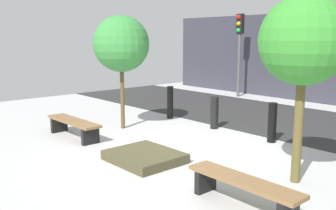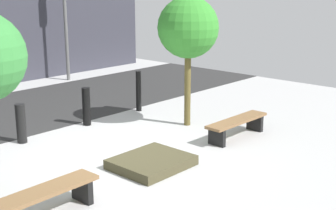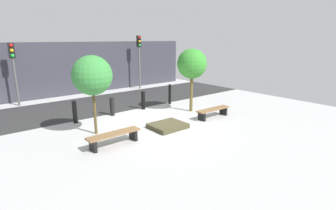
# 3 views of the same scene
# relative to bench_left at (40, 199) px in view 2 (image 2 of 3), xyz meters

# --- Properties ---
(ground_plane) EXTENTS (18.00, 18.00, 0.00)m
(ground_plane) POSITION_rel_bench_left_xyz_m (2.52, 1.02, -0.32)
(ground_plane) COLOR #ACACAC
(road_strip) EXTENTS (18.00, 4.32, 0.01)m
(road_strip) POSITION_rel_bench_left_xyz_m (2.52, 5.65, -0.31)
(road_strip) COLOR #2B2B2B
(road_strip) RESTS_ON ground
(bench_left) EXTENTS (1.89, 0.45, 0.44)m
(bench_left) POSITION_rel_bench_left_xyz_m (0.00, 0.00, 0.00)
(bench_left) COLOR black
(bench_left) RESTS_ON ground
(bench_right) EXTENTS (1.82, 0.43, 0.43)m
(bench_right) POSITION_rel_bench_left_xyz_m (5.03, 0.00, -0.01)
(bench_right) COLOR black
(bench_right) RESTS_ON ground
(planter_bed) EXTENTS (1.36, 1.16, 0.18)m
(planter_bed) POSITION_rel_bench_left_xyz_m (2.52, 0.20, -0.23)
(planter_bed) COLOR #443F28
(planter_bed) RESTS_ON ground
(tree_behind_right_bench) EXTENTS (1.43, 1.43, 3.06)m
(tree_behind_right_bench) POSITION_rel_bench_left_xyz_m (5.03, 1.44, 2.01)
(tree_behind_right_bench) COLOR brown
(tree_behind_right_bench) RESTS_ON ground
(bollard_left) EXTENTS (0.21, 0.21, 0.85)m
(bollard_left) POSITION_rel_bench_left_xyz_m (1.64, 3.24, 0.11)
(bollard_left) COLOR black
(bollard_left) RESTS_ON ground
(bollard_center) EXTENTS (0.20, 0.20, 0.93)m
(bollard_center) POSITION_rel_bench_left_xyz_m (3.40, 3.24, 0.14)
(bollard_center) COLOR black
(bollard_center) RESTS_ON ground
(bollard_right) EXTENTS (0.15, 0.15, 1.09)m
(bollard_right) POSITION_rel_bench_left_xyz_m (5.15, 3.24, 0.22)
(bollard_right) COLOR black
(bollard_right) RESTS_ON ground
(traffic_light_mid_west) EXTENTS (0.28, 0.27, 3.70)m
(traffic_light_mid_west) POSITION_rel_bench_left_xyz_m (6.41, 8.09, 2.24)
(traffic_light_mid_west) COLOR #5B5B5B
(traffic_light_mid_west) RESTS_ON ground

